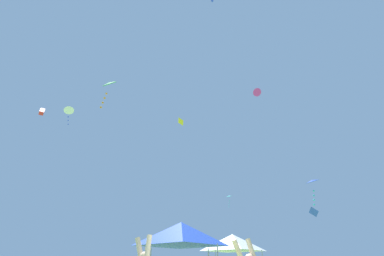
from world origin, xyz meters
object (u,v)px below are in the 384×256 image
at_px(canopy_tent_white, 233,243).
at_px(kite_red_box, 42,112).
at_px(kite_magenta_delta, 257,92).
at_px(kite_cyan_diamond, 229,197).
at_px(kite_white_delta, 69,111).
at_px(kite_blue_delta, 312,182).
at_px(kite_blue_diamond, 314,212).
at_px(kite_green_diamond, 108,84).
at_px(canopy_tent_blue, 181,234).
at_px(kite_yellow_diamond, 181,122).

height_order(canopy_tent_white, kite_red_box, kite_red_box).
xyz_separation_m(kite_magenta_delta, kite_cyan_diamond, (-5.08, -1.25, -14.39)).
height_order(kite_red_box, kite_white_delta, kite_white_delta).
relative_size(kite_blue_delta, kite_cyan_diamond, 2.36).
relative_size(canopy_tent_white, kite_blue_diamond, 2.55).
relative_size(canopy_tent_white, kite_red_box, 5.56).
relative_size(kite_magenta_delta, kite_green_diamond, 0.39).
height_order(canopy_tent_white, kite_blue_delta, kite_blue_delta).
distance_m(kite_magenta_delta, kite_green_diamond, 20.02).
bearing_deg(kite_green_diamond, kite_red_box, -122.35).
xyz_separation_m(kite_blue_delta, kite_green_diamond, (-20.74, -7.36, 6.01)).
bearing_deg(kite_green_diamond, kite_magenta_delta, 27.58).
relative_size(canopy_tent_blue, kite_blue_delta, 1.20).
relative_size(kite_yellow_diamond, kite_white_delta, 0.43).
distance_m(kite_blue_delta, kite_red_box, 25.75).
distance_m(kite_red_box, kite_green_diamond, 7.07).
xyz_separation_m(kite_cyan_diamond, kite_white_delta, (-21.55, 7.19, 14.03)).
bearing_deg(canopy_tent_blue, kite_blue_delta, 42.01).
relative_size(kite_blue_delta, kite_magenta_delta, 2.35).
distance_m(kite_blue_delta, kite_white_delta, 33.81).
xyz_separation_m(canopy_tent_blue, kite_yellow_diamond, (0.38, 22.72, 19.20)).
bearing_deg(kite_red_box, kite_yellow_diamond, 66.26).
bearing_deg(kite_magenta_delta, kite_yellow_diamond, 139.64).
height_order(kite_yellow_diamond, kite_blue_diamond, kite_yellow_diamond).
bearing_deg(canopy_tent_blue, kite_yellow_diamond, 89.03).
distance_m(kite_red_box, kite_white_delta, 23.15).
height_order(kite_cyan_diamond, kite_blue_diamond, kite_blue_diamond).
xyz_separation_m(kite_yellow_diamond, kite_green_diamond, (-6.81, -17.18, -6.56)).
distance_m(kite_cyan_diamond, kite_blue_diamond, 14.39).
relative_size(canopy_tent_blue, kite_blue_diamond, 2.43).
height_order(canopy_tent_blue, kite_cyan_diamond, kite_cyan_diamond).
distance_m(kite_cyan_diamond, kite_yellow_diamond, 17.94).
relative_size(canopy_tent_white, kite_blue_delta, 1.25).
height_order(canopy_tent_blue, kite_white_delta, kite_white_delta).
bearing_deg(kite_blue_diamond, kite_blue_delta, -115.56).
bearing_deg(kite_green_diamond, kite_blue_diamond, 31.08).
distance_m(kite_yellow_diamond, kite_blue_diamond, 22.65).
bearing_deg(kite_magenta_delta, canopy_tent_white, -129.38).
relative_size(kite_red_box, kite_green_diamond, 0.21).
bearing_deg(kite_yellow_diamond, kite_magenta_delta, -40.36).
relative_size(kite_blue_diamond, kite_white_delta, 0.50).
bearing_deg(kite_red_box, kite_white_delta, 111.91).
bearing_deg(kite_yellow_diamond, kite_blue_diamond, -8.53).
distance_m(kite_yellow_diamond, kite_green_diamond, 19.62).
bearing_deg(kite_green_diamond, kite_blue_delta, 19.54).
relative_size(canopy_tent_white, kite_yellow_diamond, 2.97).
distance_m(canopy_tent_white, kite_yellow_diamond, 25.38).
distance_m(kite_blue_delta, kite_magenta_delta, 13.35).
relative_size(canopy_tent_blue, kite_green_diamond, 1.09).
bearing_deg(kite_cyan_diamond, kite_red_box, -141.18).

